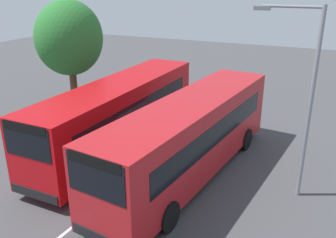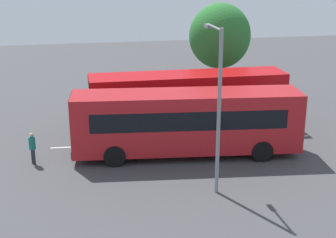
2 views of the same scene
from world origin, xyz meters
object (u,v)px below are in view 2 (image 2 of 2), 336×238
at_px(bus_center_left, 186,121).
at_px(street_lamp, 218,100).
at_px(bus_far_left, 188,99).
at_px(depot_tree, 220,36).
at_px(pedestrian, 32,146).

relative_size(bus_center_left, street_lamp, 1.64).
xyz_separation_m(bus_far_left, depot_tree, (-3.62, -5.67, 2.74)).
xyz_separation_m(bus_far_left, bus_center_left, (1.05, 4.13, 0.00)).
distance_m(pedestrian, depot_tree, 15.96).
relative_size(bus_center_left, pedestrian, 7.17).
bearing_deg(bus_center_left, street_lamp, 100.84).
distance_m(street_lamp, depot_tree, 14.62).
distance_m(bus_far_left, bus_center_left, 4.26).
bearing_deg(bus_center_left, bus_far_left, -98.08).
xyz_separation_m(bus_far_left, street_lamp, (0.72, 8.29, 2.27)).
relative_size(pedestrian, depot_tree, 0.24).
xyz_separation_m(street_lamp, depot_tree, (-4.33, -13.95, 0.48)).
height_order(pedestrian, depot_tree, depot_tree).
height_order(pedestrian, street_lamp, street_lamp).
bearing_deg(pedestrian, depot_tree, 7.44).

